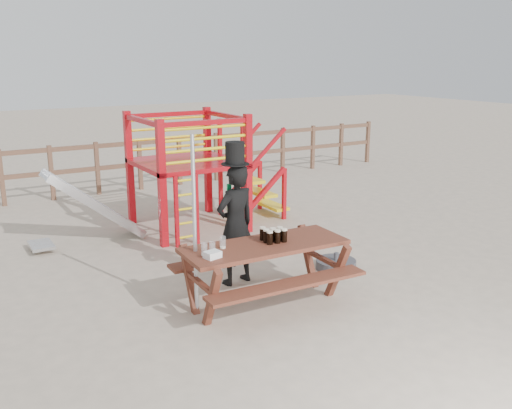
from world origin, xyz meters
name	(u,v)px	position (x,y,z in m)	size (l,w,h in m)	color
ground	(289,298)	(0.00, 0.00, 0.00)	(60.00, 60.00, 0.00)	#BCA992
back_fence	(119,160)	(0.00, 7.00, 0.74)	(15.09, 0.09, 1.20)	brown
playground_fort	(184,171)	(0.12, 3.58, 1.07)	(4.71, 1.84, 2.10)	#AF0B14
picnic_table	(265,266)	(-0.36, 0.03, 0.51)	(2.12, 1.50, 0.80)	brown
man_with_hat	(236,222)	(-0.33, 0.83, 0.88)	(0.67, 0.50, 1.97)	black
metal_pole	(195,227)	(-1.21, 0.23, 1.10)	(0.05, 0.05, 2.20)	#B2B2B7
parasol_base	(336,264)	(1.19, 0.53, 0.07)	(0.59, 0.59, 0.25)	#3D3D42
paper_bag	(212,255)	(-1.14, -0.10, 0.84)	(0.18, 0.14, 0.08)	white
stout_pints	(273,235)	(-0.22, 0.05, 0.89)	(0.28, 0.28, 0.17)	black
empty_glasses	(213,247)	(-1.05, 0.07, 0.87)	(0.38, 0.20, 0.15)	silver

